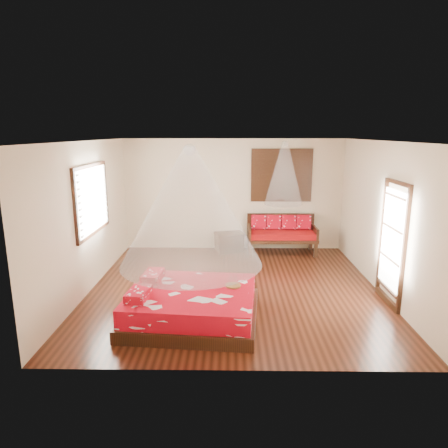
# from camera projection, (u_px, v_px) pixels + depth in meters

# --- Properties ---
(room) EXTENTS (5.54, 5.54, 2.84)m
(room) POSITION_uv_depth(u_px,v_px,m) (235.00, 218.00, 7.43)
(room) COLOR black
(room) RESTS_ON ground
(bed) EXTENTS (2.20, 2.02, 0.64)m
(bed) POSITION_uv_depth(u_px,v_px,m) (191.00, 305.00, 6.39)
(bed) COLOR black
(bed) RESTS_ON floor
(daybed) EXTENTS (1.69, 0.75, 0.94)m
(daybed) POSITION_uv_depth(u_px,v_px,m) (281.00, 232.00, 9.93)
(daybed) COLOR black
(daybed) RESTS_ON floor
(storage_chest) EXTENTS (0.81, 0.68, 0.48)m
(storage_chest) POSITION_uv_depth(u_px,v_px,m) (229.00, 242.00, 10.08)
(storage_chest) COLOR black
(storage_chest) RESTS_ON floor
(shutter_panel) EXTENTS (1.52, 0.06, 1.32)m
(shutter_panel) POSITION_uv_depth(u_px,v_px,m) (282.00, 175.00, 9.95)
(shutter_panel) COLOR black
(shutter_panel) RESTS_ON wall_back
(window_left) EXTENTS (0.10, 1.74, 1.34)m
(window_left) POSITION_uv_depth(u_px,v_px,m) (92.00, 200.00, 7.59)
(window_left) COLOR black
(window_left) RESTS_ON wall_left
(glazed_door) EXTENTS (0.08, 1.02, 2.16)m
(glazed_door) POSITION_uv_depth(u_px,v_px,m) (392.00, 244.00, 6.88)
(glazed_door) COLOR black
(glazed_door) RESTS_ON floor
(wine_tray) EXTENTS (0.25, 0.25, 0.20)m
(wine_tray) POSITION_uv_depth(u_px,v_px,m) (233.00, 283.00, 6.49)
(wine_tray) COLOR brown
(wine_tray) RESTS_ON bed
(mosquito_net_main) EXTENTS (2.20, 2.20, 1.80)m
(mosquito_net_main) POSITION_uv_depth(u_px,v_px,m) (191.00, 207.00, 6.03)
(mosquito_net_main) COLOR white
(mosquito_net_main) RESTS_ON ceiling
(mosquito_net_daybed) EXTENTS (0.92, 0.92, 1.50)m
(mosquito_net_daybed) POSITION_uv_depth(u_px,v_px,m) (284.00, 173.00, 9.47)
(mosquito_net_daybed) COLOR white
(mosquito_net_daybed) RESTS_ON ceiling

